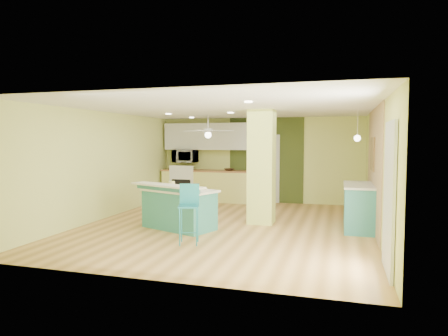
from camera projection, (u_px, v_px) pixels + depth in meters
The scene contains 23 objects.
floor at pixel (227, 226), 8.58m from camera, with size 6.00×7.00×0.01m, color #A27438.
ceiling at pixel (227, 109), 8.41m from camera, with size 6.00×7.00×0.01m, color white.
wall_back at pixel (259, 160), 11.85m from camera, with size 6.00×0.01×2.50m, color #D6DE77.
wall_front at pixel (153, 186), 5.14m from camera, with size 6.00×0.01×2.50m, color #D6DE77.
wall_left at pixel (104, 165), 9.34m from camera, with size 0.01×7.00×2.50m, color #D6DE77.
wall_right at pixel (378, 171), 7.65m from camera, with size 0.01×7.00×2.50m, color #D6DE77.
wood_panel at pixel (374, 169), 8.23m from camera, with size 0.02×3.40×2.50m, color #997A57.
olive_accent at pixel (266, 160), 11.78m from camera, with size 2.20×0.02×2.50m, color #3C4A1D.
interior_door at pixel (266, 169), 11.77m from camera, with size 0.82×0.05×2.00m, color silver.
french_door at pixel (389, 198), 5.48m from camera, with size 0.04×1.08×2.10m, color silver.
column at pixel (262, 167), 8.79m from camera, with size 0.55×0.55×2.50m, color #D4E46A.
kitchen_run at pixel (215, 186), 11.98m from camera, with size 3.25×0.63×0.94m.
stove at pixel (185, 185), 12.24m from camera, with size 0.76×0.66×1.08m.
upper_cabinets at pixel (216, 136), 11.99m from camera, with size 3.20×0.34×0.80m, color silver.
microwave at pixel (185, 156), 12.18m from camera, with size 0.70×0.48×0.39m, color white.
ceiling_fan at pixel (208, 131), 10.66m from camera, with size 1.41×1.41×0.61m.
pendant_lamp at pixel (357, 138), 8.43m from camera, with size 0.14×0.14×0.69m.
wall_decor at pixel (373, 154), 8.41m from camera, with size 0.03×0.90×0.70m, color brown.
peninsula at pixel (179, 208), 8.28m from camera, with size 1.90×1.48×0.95m.
bar_stool at pixel (189, 204), 7.09m from camera, with size 0.43×0.43×1.06m.
side_counter at pixel (359, 207), 8.24m from camera, with size 0.62×1.45×0.93m.
fruit_bowl at pixel (229, 170), 11.77m from camera, with size 0.27×0.27×0.07m, color #3B2718.
canister at pixel (172, 185), 8.38m from camera, with size 0.14×0.14×0.16m, color yellow.
Camera 1 is at (2.32, -8.15, 1.84)m, focal length 32.00 mm.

